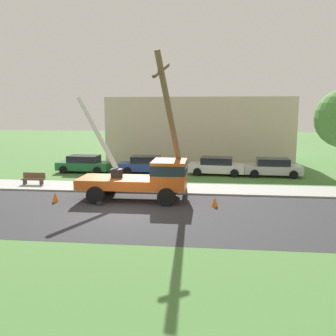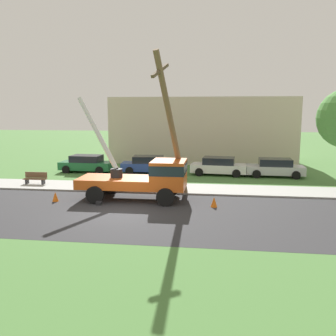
# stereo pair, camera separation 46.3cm
# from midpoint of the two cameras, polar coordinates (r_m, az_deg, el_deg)

# --- Properties ---
(ground_plane) EXTENTS (120.00, 120.00, 0.00)m
(ground_plane) POSITION_cam_midpoint_polar(r_m,az_deg,el_deg) (30.41, -1.15, -0.76)
(ground_plane) COLOR #477538
(road_asphalt) EXTENTS (80.00, 8.73, 0.01)m
(road_asphalt) POSITION_cam_midpoint_polar(r_m,az_deg,el_deg) (18.91, -6.66, -6.91)
(road_asphalt) COLOR #2B2B2D
(road_asphalt) RESTS_ON ground
(sidewalk_strip) EXTENTS (80.00, 3.04, 0.10)m
(sidewalk_strip) POSITION_cam_midpoint_polar(r_m,az_deg,el_deg) (24.48, -3.30, -3.07)
(sidewalk_strip) COLOR #9E9E99
(sidewalk_strip) RESTS_ON ground
(utility_truck) EXTENTS (6.77, 3.20, 5.98)m
(utility_truck) POSITION_cam_midpoint_polar(r_m,az_deg,el_deg) (21.07, -2.73, -1.28)
(utility_truck) COLOR #C65119
(utility_truck) RESTS_ON ground
(leaning_utility_pole) EXTENTS (1.67, 4.13, 8.31)m
(leaning_utility_pole) POSITION_cam_midpoint_polar(r_m,az_deg,el_deg) (20.59, 1.24, 6.41)
(leaning_utility_pole) COLOR brown
(leaning_utility_pole) RESTS_ON ground
(traffic_cone_ahead) EXTENTS (0.36, 0.36, 0.56)m
(traffic_cone_ahead) POSITION_cam_midpoint_polar(r_m,az_deg,el_deg) (19.94, 7.86, -5.27)
(traffic_cone_ahead) COLOR orange
(traffic_cone_ahead) RESTS_ON ground
(traffic_cone_behind) EXTENTS (0.36, 0.36, 0.56)m
(traffic_cone_behind) POSITION_cam_midpoint_polar(r_m,az_deg,el_deg) (21.86, -16.60, -4.30)
(traffic_cone_behind) COLOR orange
(traffic_cone_behind) RESTS_ON ground
(parked_sedan_green) EXTENTS (4.48, 2.15, 1.42)m
(parked_sedan_green) POSITION_cam_midpoint_polar(r_m,az_deg,el_deg) (31.46, -12.17, 0.68)
(parked_sedan_green) COLOR #1E6638
(parked_sedan_green) RESTS_ON ground
(parked_sedan_blue) EXTENTS (4.54, 2.26, 1.42)m
(parked_sedan_blue) POSITION_cam_midpoint_polar(r_m,az_deg,el_deg) (30.26, -2.65, 0.55)
(parked_sedan_blue) COLOR #263F99
(parked_sedan_blue) RESTS_ON ground
(parked_sedan_white) EXTENTS (4.55, 2.29, 1.42)m
(parked_sedan_white) POSITION_cam_midpoint_polar(r_m,az_deg,el_deg) (29.68, 8.36, 0.29)
(parked_sedan_white) COLOR silver
(parked_sedan_white) RESTS_ON ground
(parked_sedan_silver) EXTENTS (4.47, 2.13, 1.42)m
(parked_sedan_silver) POSITION_cam_midpoint_polar(r_m,az_deg,el_deg) (29.84, 16.79, 0.05)
(parked_sedan_silver) COLOR #B7B7BF
(parked_sedan_silver) RESTS_ON ground
(park_bench) EXTENTS (1.60, 0.45, 0.90)m
(park_bench) POSITION_cam_midpoint_polar(r_m,az_deg,el_deg) (26.95, -19.53, -1.56)
(park_bench) COLOR brown
(park_bench) RESTS_ON ground
(lowrise_building_backdrop) EXTENTS (18.00, 6.00, 6.40)m
(lowrise_building_backdrop) POSITION_cam_midpoint_polar(r_m,az_deg,el_deg) (37.49, 5.77, 5.98)
(lowrise_building_backdrop) COLOR beige
(lowrise_building_backdrop) RESTS_ON ground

